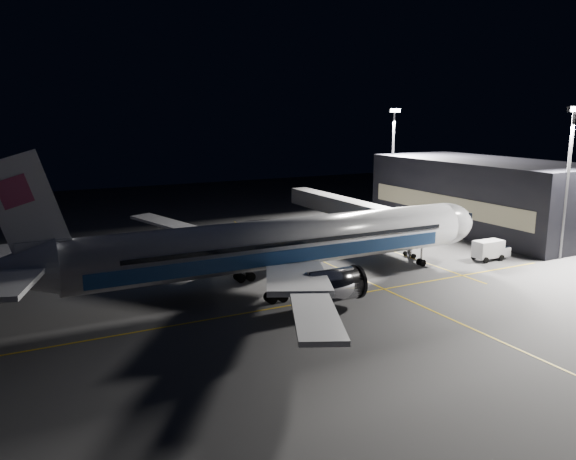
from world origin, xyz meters
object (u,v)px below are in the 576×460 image
(jet_bridge, at_px, (355,210))
(safety_cone_c, at_px, (252,256))
(airliner, at_px, (274,245))
(service_truck, at_px, (491,249))
(safety_cone_b, at_px, (311,270))
(floodlight_mast_north, at_px, (393,152))
(safety_cone_a, at_px, (235,265))
(baggage_tug, at_px, (204,245))
(floodlight_mast_south, at_px, (569,170))

(jet_bridge, relative_size, safety_cone_c, 56.01)
(airliner, relative_size, jet_bridge, 1.79)
(service_truck, relative_size, safety_cone_b, 8.14)
(floodlight_mast_north, distance_m, safety_cone_c, 43.48)
(service_truck, bearing_deg, safety_cone_c, 150.95)
(airliner, xyz_separation_m, service_truck, (32.07, -2.00, -3.69))
(jet_bridge, distance_m, safety_cone_a, 25.22)
(jet_bridge, bearing_deg, service_truck, -65.84)
(service_truck, bearing_deg, baggage_tug, 145.50)
(floodlight_mast_north, relative_size, safety_cone_b, 31.09)
(safety_cone_b, distance_m, safety_cone_c, 10.66)
(safety_cone_a, distance_m, safety_cone_c, 5.23)
(service_truck, height_order, safety_cone_a, service_truck)
(airliner, height_order, jet_bridge, airliner)
(airliner, relative_size, service_truck, 11.34)
(floodlight_mast_south, bearing_deg, airliner, 171.67)
(baggage_tug, bearing_deg, safety_cone_b, -73.27)
(floodlight_mast_south, bearing_deg, jet_bridge, 126.79)
(airliner, height_order, safety_cone_c, airliner)
(airliner, height_order, safety_cone_b, airliner)
(safety_cone_b, bearing_deg, baggage_tug, 116.16)
(jet_bridge, bearing_deg, floodlight_mast_north, 37.74)
(safety_cone_c, bearing_deg, floodlight_mast_south, -27.96)
(floodlight_mast_south, height_order, baggage_tug, floodlight_mast_south)
(safety_cone_b, bearing_deg, floodlight_mast_north, 39.46)
(jet_bridge, distance_m, service_truck, 22.20)
(safety_cone_a, xyz_separation_m, safety_cone_c, (4.02, 3.35, 0.03))
(service_truck, bearing_deg, safety_cone_b, 166.59)
(floodlight_mast_south, bearing_deg, service_truck, 155.97)
(safety_cone_a, bearing_deg, safety_cone_c, 39.85)
(service_truck, bearing_deg, safety_cone_a, 158.95)
(floodlight_mast_south, relative_size, baggage_tug, 7.87)
(safety_cone_a, bearing_deg, floodlight_mast_north, 27.09)
(floodlight_mast_south, distance_m, baggage_tug, 51.54)
(floodlight_mast_south, relative_size, safety_cone_c, 33.70)
(airliner, relative_size, floodlight_mast_south, 2.97)
(jet_bridge, bearing_deg, airliner, -141.96)
(airliner, bearing_deg, floodlight_mast_south, -8.33)
(baggage_tug, xyz_separation_m, safety_cone_c, (4.64, -6.99, -0.48))
(baggage_tug, distance_m, safety_cone_c, 8.40)
(baggage_tug, distance_m, safety_cone_a, 10.37)
(airliner, relative_size, baggage_tug, 23.39)
(service_truck, xyz_separation_m, safety_cone_a, (-32.72, 12.65, -1.20))
(airliner, relative_size, safety_cone_b, 92.34)
(baggage_tug, relative_size, safety_cone_a, 4.75)
(floodlight_mast_north, bearing_deg, airliner, -142.09)
(service_truck, distance_m, safety_cone_a, 35.10)
(floodlight_mast_north, bearing_deg, safety_cone_c, -154.50)
(service_truck, bearing_deg, floodlight_mast_north, 75.25)
(floodlight_mast_north, relative_size, floodlight_mast_south, 1.00)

